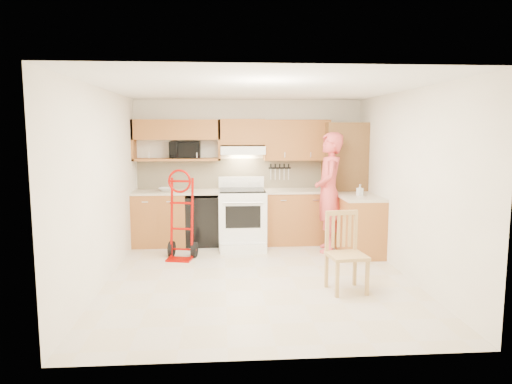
{
  "coord_description": "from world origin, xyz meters",
  "views": [
    {
      "loc": [
        -0.48,
        -6.03,
        1.97
      ],
      "look_at": [
        0.0,
        0.5,
        1.1
      ],
      "focal_mm": 32.66,
      "sensor_mm": 36.0,
      "label": 1
    }
  ],
  "objects": [
    {
      "name": "dishwasher",
      "position": [
        -0.8,
        1.95,
        0.42
      ],
      "size": [
        0.6,
        0.6,
        0.85
      ],
      "primitive_type": "cube",
      "color": "black",
      "rests_on": "ground"
    },
    {
      "name": "microwave",
      "position": [
        -1.11,
        2.08,
        1.63
      ],
      "size": [
        0.52,
        0.35,
        0.29
      ],
      "primitive_type": "imported",
      "rotation": [
        0.0,
        0.0,
        -0.01
      ],
      "color": "black",
      "rests_on": "upper_shelf_mw"
    },
    {
      "name": "bowl",
      "position": [
        -1.44,
        1.95,
        0.97
      ],
      "size": [
        0.26,
        0.26,
        0.06
      ],
      "primitive_type": "imported",
      "rotation": [
        0.0,
        0.0,
        -0.14
      ],
      "color": "white",
      "rests_on": "countertop_left"
    },
    {
      "name": "range",
      "position": [
        -0.14,
        1.68,
        0.58
      ],
      "size": [
        0.79,
        1.04,
        1.16
      ],
      "primitive_type": null,
      "color": "white",
      "rests_on": "ground"
    },
    {
      "name": "soap_bottle",
      "position": [
        1.7,
        1.14,
        1.03
      ],
      "size": [
        0.1,
        0.11,
        0.18
      ],
      "primitive_type": "imported",
      "rotation": [
        0.0,
        0.0,
        0.36
      ],
      "color": "white",
      "rests_on": "countertop_return"
    },
    {
      "name": "ceiling",
      "position": [
        0.0,
        0.0,
        2.51
      ],
      "size": [
        4.0,
        4.5,
        0.02
      ],
      "primitive_type": "cube",
      "color": "white",
      "rests_on": "ground"
    },
    {
      "name": "upper_shelf_mw",
      "position": [
        -1.25,
        2.08,
        1.47
      ],
      "size": [
        1.5,
        0.33,
        0.04
      ],
      "primitive_type": "cube",
      "color": "#995321",
      "rests_on": "wall_back"
    },
    {
      "name": "wall_front",
      "position": [
        0.0,
        -2.26,
        1.25
      ],
      "size": [
        4.0,
        0.02,
        2.5
      ],
      "primitive_type": "cube",
      "color": "white",
      "rests_on": "ground"
    },
    {
      "name": "knife_strip",
      "position": [
        0.55,
        2.21,
        1.24
      ],
      "size": [
        0.4,
        0.05,
        0.29
      ],
      "primitive_type": null,
      "color": "black",
      "rests_on": "backsplash"
    },
    {
      "name": "hand_truck",
      "position": [
        -1.12,
        1.03,
        0.62
      ],
      "size": [
        0.58,
        0.54,
        1.25
      ],
      "primitive_type": null,
      "rotation": [
        0.0,
        0.0,
        -0.22
      ],
      "color": "#9A0500",
      "rests_on": "ground"
    },
    {
      "name": "upper_cab_left",
      "position": [
        -1.25,
        2.08,
        1.98
      ],
      "size": [
        1.5,
        0.33,
        0.34
      ],
      "primitive_type": "cube",
      "color": "#995321",
      "rests_on": "wall_back"
    },
    {
      "name": "countertop_return",
      "position": [
        1.7,
        1.15,
        0.92
      ],
      "size": [
        0.63,
        1.0,
        0.04
      ],
      "primitive_type": "cube",
      "color": "beige",
      "rests_on": "cab_return_right"
    },
    {
      "name": "lower_cab_right",
      "position": [
        0.83,
        1.95,
        0.45
      ],
      "size": [
        1.14,
        0.6,
        0.9
      ],
      "primitive_type": "cube",
      "color": "#995321",
      "rests_on": "ground"
    },
    {
      "name": "wall_left",
      "position": [
        -2.01,
        0.0,
        1.25
      ],
      "size": [
        0.02,
        4.5,
        2.5
      ],
      "primitive_type": "cube",
      "color": "white",
      "rests_on": "ground"
    },
    {
      "name": "range_hood",
      "position": [
        -0.12,
        2.02,
        1.63
      ],
      "size": [
        0.76,
        0.46,
        0.14
      ],
      "primitive_type": "cube",
      "color": "white",
      "rests_on": "wall_back"
    },
    {
      "name": "pantry_tall",
      "position": [
        1.65,
        1.95,
        1.05
      ],
      "size": [
        0.7,
        0.6,
        2.1
      ],
      "primitive_type": "cube",
      "color": "brown",
      "rests_on": "ground"
    },
    {
      "name": "person",
      "position": [
        1.25,
        1.35,
        0.97
      ],
      "size": [
        0.57,
        0.77,
        1.94
      ],
      "primitive_type": "imported",
      "rotation": [
        0.0,
        0.0,
        -1.73
      ],
      "color": "#DC4A4B",
      "rests_on": "ground"
    },
    {
      "name": "cab_return_right",
      "position": [
        1.7,
        1.15,
        0.45
      ],
      "size": [
        0.6,
        1.0,
        0.9
      ],
      "primitive_type": "cube",
      "color": "#995321",
      "rests_on": "ground"
    },
    {
      "name": "dining_chair",
      "position": [
        1.03,
        -0.59,
        0.49
      ],
      "size": [
        0.49,
        0.53,
        0.98
      ],
      "primitive_type": null,
      "rotation": [
        0.0,
        0.0,
        0.12
      ],
      "color": "tan",
      "rests_on": "ground"
    },
    {
      "name": "backsplash",
      "position": [
        0.0,
        2.23,
        1.2
      ],
      "size": [
        3.92,
        0.03,
        0.55
      ],
      "primitive_type": "cube",
      "color": "beige",
      "rests_on": "wall_back"
    },
    {
      "name": "countertop_right",
      "position": [
        0.83,
        1.95,
        0.92
      ],
      "size": [
        1.14,
        0.63,
        0.04
      ],
      "primitive_type": "cube",
      "color": "beige",
      "rests_on": "lower_cab_right"
    },
    {
      "name": "lower_cab_left",
      "position": [
        -1.55,
        1.95,
        0.45
      ],
      "size": [
        0.9,
        0.6,
        0.9
      ],
      "primitive_type": "cube",
      "color": "#995321",
      "rests_on": "ground"
    },
    {
      "name": "wall_right",
      "position": [
        2.01,
        0.0,
        1.25
      ],
      "size": [
        0.02,
        4.5,
        2.5
      ],
      "primitive_type": "cube",
      "color": "white",
      "rests_on": "ground"
    },
    {
      "name": "upper_cab_center",
      "position": [
        -0.12,
        2.08,
        1.94
      ],
      "size": [
        0.76,
        0.33,
        0.44
      ],
      "primitive_type": "cube",
      "color": "#995321",
      "rests_on": "wall_back"
    },
    {
      "name": "countertop_left",
      "position": [
        -1.25,
        1.95,
        0.92
      ],
      "size": [
        1.5,
        0.63,
        0.04
      ],
      "primitive_type": "cube",
      "color": "beige",
      "rests_on": "lower_cab_left"
    },
    {
      "name": "floor",
      "position": [
        0.0,
        0.0,
        -0.01
      ],
      "size": [
        4.0,
        4.5,
        0.02
      ],
      "primitive_type": "cube",
      "color": "beige",
      "rests_on": "ground"
    },
    {
      "name": "wall_back",
      "position": [
        0.0,
        2.26,
        1.25
      ],
      "size": [
        4.0,
        0.02,
        2.5
      ],
      "primitive_type": "cube",
      "color": "white",
      "rests_on": "ground"
    },
    {
      "name": "upper_cab_right",
      "position": [
        0.83,
        2.08,
        1.8
      ],
      "size": [
        1.14,
        0.33,
        0.7
      ],
      "primitive_type": "cube",
      "color": "#995321",
      "rests_on": "wall_back"
    }
  ]
}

